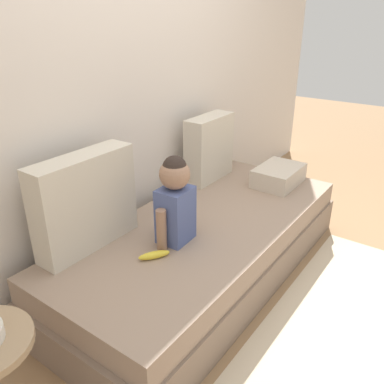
{
  "coord_description": "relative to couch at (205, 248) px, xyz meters",
  "views": [
    {
      "loc": [
        -1.8,
        -1.2,
        1.58
      ],
      "look_at": [
        -0.14,
        0.0,
        0.64
      ],
      "focal_mm": 37.22,
      "sensor_mm": 36.0,
      "label": 1
    }
  ],
  "objects": [
    {
      "name": "throw_pillow_left",
      "position": [
        -0.6,
        0.37,
        0.46
      ],
      "size": [
        0.6,
        0.16,
        0.52
      ],
      "primitive_type": "cube",
      "color": "beige",
      "rests_on": "couch"
    },
    {
      "name": "toddler",
      "position": [
        -0.28,
        0.01,
        0.45
      ],
      "size": [
        0.3,
        0.17,
        0.5
      ],
      "color": "#4C5B93",
      "rests_on": "couch"
    },
    {
      "name": "couch",
      "position": [
        0.0,
        0.0,
        0.0
      ],
      "size": [
        2.17,
        0.94,
        0.39
      ],
      "color": "#826C5B",
      "rests_on": "ground"
    },
    {
      "name": "floor_rug",
      "position": [
        0.0,
        -1.02,
        -0.19
      ],
      "size": [
        1.95,
        1.0,
        0.01
      ],
      "primitive_type": "cube",
      "color": "beige",
      "rests_on": "ground"
    },
    {
      "name": "back_wall",
      "position": [
        0.0,
        0.6,
        1.08
      ],
      "size": [
        5.37,
        0.1,
        2.54
      ],
      "primitive_type": "cube",
      "color": "silver",
      "rests_on": "ground"
    },
    {
      "name": "banana",
      "position": [
        -0.49,
        -0.01,
        0.22
      ],
      "size": [
        0.17,
        0.13,
        0.04
      ],
      "primitive_type": "ellipsoid",
      "rotation": [
        0.0,
        0.0,
        -0.58
      ],
      "color": "yellow",
      "rests_on": "couch"
    },
    {
      "name": "throw_pillow_right",
      "position": [
        0.6,
        0.37,
        0.44
      ],
      "size": [
        0.44,
        0.16,
        0.49
      ],
      "primitive_type": "cube",
      "color": "beige",
      "rests_on": "couch"
    },
    {
      "name": "folded_blanket",
      "position": [
        0.8,
        -0.12,
        0.27
      ],
      "size": [
        0.4,
        0.28,
        0.14
      ],
      "primitive_type": "cube",
      "color": "beige",
      "rests_on": "couch"
    },
    {
      "name": "ground_plane",
      "position": [
        0.0,
        0.0,
        -0.19
      ],
      "size": [
        12.0,
        12.0,
        0.0
      ],
      "primitive_type": "plane",
      "color": "#93704C"
    }
  ]
}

